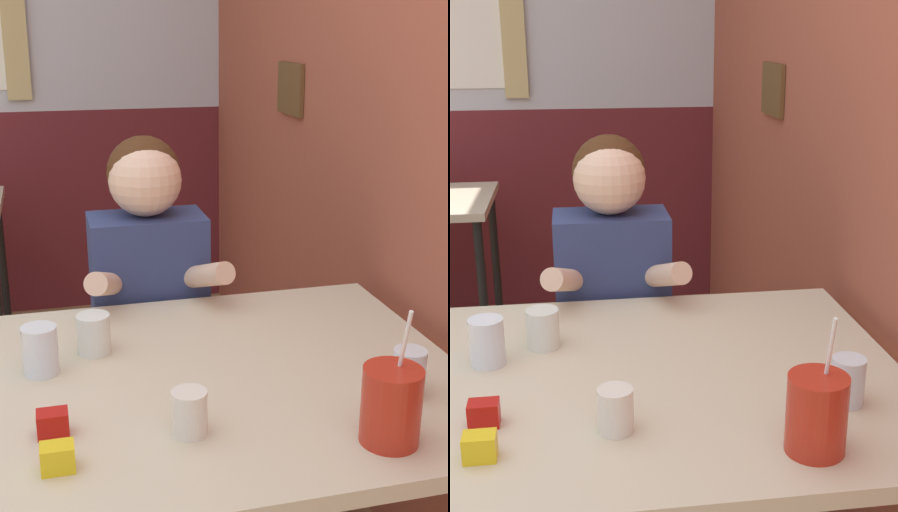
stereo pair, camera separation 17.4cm
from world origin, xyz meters
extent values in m
cube|color=#9E4C38|center=(1.21, 1.37, 1.35)|extent=(0.06, 4.73, 2.70)
cube|color=brown|center=(1.17, 1.54, 1.29)|extent=(0.02, 0.26, 0.20)
cube|color=maroon|center=(0.00, 2.76, 0.55)|extent=(5.36, 0.06, 1.10)
cube|color=tan|center=(0.13, 2.71, 1.55)|extent=(0.12, 0.02, 0.77)
cube|color=beige|center=(0.58, 0.28, 0.75)|extent=(1.09, 0.95, 0.04)
cylinder|color=black|center=(0.08, 0.71, 0.37)|extent=(0.04, 0.04, 0.73)
cylinder|color=black|center=(1.09, 0.71, 0.37)|extent=(0.04, 0.04, 0.73)
cylinder|color=black|center=(-0.02, 2.45, 0.37)|extent=(0.04, 0.04, 0.73)
cube|color=navy|center=(0.50, 0.88, 0.22)|extent=(0.31, 0.20, 0.45)
cube|color=navy|center=(0.50, 0.88, 0.72)|extent=(0.34, 0.20, 0.54)
sphere|color=#472814|center=(0.50, 0.91, 1.11)|extent=(0.22, 0.22, 0.22)
sphere|color=beige|center=(0.50, 0.88, 1.10)|extent=(0.21, 0.21, 0.21)
cylinder|color=beige|center=(0.37, 0.74, 0.84)|extent=(0.14, 0.27, 0.15)
cylinder|color=beige|center=(0.64, 0.74, 0.84)|extent=(0.14, 0.27, 0.15)
cylinder|color=#B22819|center=(0.82, -0.07, 0.84)|extent=(0.11, 0.11, 0.15)
cylinder|color=white|center=(0.83, -0.07, 0.97)|extent=(0.01, 0.04, 0.14)
cylinder|color=silver|center=(0.18, 0.38, 0.82)|extent=(0.08, 0.08, 0.11)
cylinder|color=silver|center=(0.31, 0.46, 0.82)|extent=(0.08, 0.08, 0.10)
cylinder|color=silver|center=(0.46, 0.05, 0.81)|extent=(0.07, 0.07, 0.09)
cylinder|color=silver|center=(0.94, 0.09, 0.82)|extent=(0.07, 0.07, 0.10)
cube|color=#B7140F|center=(0.20, 0.11, 0.79)|extent=(0.06, 0.04, 0.05)
cube|color=yellow|center=(0.21, -0.01, 0.79)|extent=(0.06, 0.04, 0.05)
camera|label=1|loc=(0.22, -1.14, 1.52)|focal=50.00mm
camera|label=2|loc=(0.39, -1.17, 1.52)|focal=50.00mm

